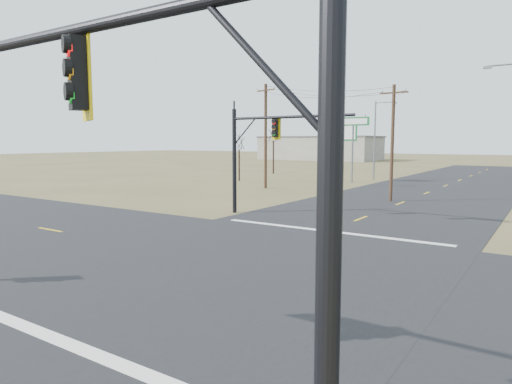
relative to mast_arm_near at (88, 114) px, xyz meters
The scene contains 14 objects.
ground 10.92m from the mast_arm_near, 112.09° to the left, with size 320.00×320.00×0.00m, color brown.
road_ew 10.91m from the mast_arm_near, 112.09° to the left, with size 160.00×14.00×0.02m, color black.
road_ns 10.91m from the mast_arm_near, 112.09° to the left, with size 14.00×160.00×0.02m, color black.
stop_bar_near 6.29m from the mast_arm_near, 157.23° to the left, with size 12.00×0.40×0.01m, color silver.
stop_bar_far 17.63m from the mast_arm_near, 102.50° to the left, with size 12.00×0.40×0.01m, color silver.
mast_arm_near is the anchor object (origin of this frame).
mast_arm_far 20.63m from the mast_arm_near, 113.22° to the left, with size 8.83×0.52×6.52m.
utility_pole_near 30.22m from the mast_arm_near, 98.85° to the left, with size 2.13×0.29×8.68m.
utility_pole_far 37.42m from the mast_arm_near, 118.37° to the left, with size 2.35×0.84×9.94m.
highway_sign 45.81m from the mast_arm_near, 108.48° to the left, with size 3.66×0.22×6.85m.
streetlight_c 49.86m from the mast_arm_near, 104.14° to the left, with size 2.57×0.42×9.17m.
bare_tree_a 45.45m from the mast_arm_near, 122.88° to the left, with size 2.51×2.51×5.69m.
bare_tree_b 57.52m from the mast_arm_near, 118.66° to the left, with size 3.33×3.33×7.05m.
warehouse_left 108.26m from the mast_arm_near, 113.79° to the left, with size 28.00×14.00×5.50m, color gray.
Camera 1 is at (9.41, -13.28, 4.51)m, focal length 32.00 mm.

